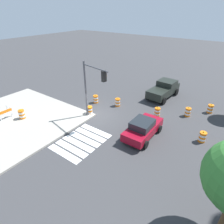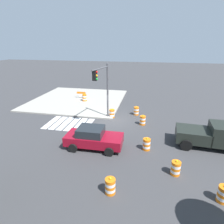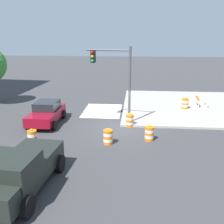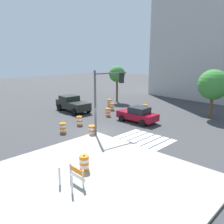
{
  "view_description": "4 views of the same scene",
  "coord_description": "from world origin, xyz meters",
  "px_view_note": "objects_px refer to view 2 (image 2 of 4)",
  "views": [
    {
      "loc": [
        12.7,
        11.26,
        9.8
      ],
      "look_at": [
        0.18,
        2.19,
        1.21
      ],
      "focal_mm": 30.43,
      "sensor_mm": 36.0,
      "label": 1
    },
    {
      "loc": [
        -3.51,
        17.65,
        7.63
      ],
      "look_at": [
        -0.09,
        0.55,
        1.08
      ],
      "focal_mm": 30.17,
      "sensor_mm": 36.0,
      "label": 2
    },
    {
      "loc": [
        -18.09,
        -1.04,
        6.51
      ],
      "look_at": [
        0.33,
        0.63,
        1.01
      ],
      "focal_mm": 42.7,
      "sensor_mm": 36.0,
      "label": 3
    },
    {
      "loc": [
        14.9,
        -13.39,
        6.78
      ],
      "look_at": [
        -0.45,
        2.5,
        1.47
      ],
      "focal_mm": 37.55,
      "sensor_mm": 36.0,
      "label": 4
    }
  ],
  "objects_px": {
    "sports_car": "(93,138)",
    "traffic_barrel_median_near": "(110,186)",
    "traffic_barrel_median_far": "(136,111)",
    "traffic_barrel_far_curb": "(223,194)",
    "traffic_barrel_near_corner": "(143,120)",
    "construction_barricade": "(82,94)",
    "traffic_light_pole": "(103,83)",
    "pickup_truck": "(215,136)",
    "traffic_barrel_on_sidewalk": "(85,98)",
    "traffic_barrel_lane_center": "(147,144)",
    "traffic_barrel_opposite_curb": "(112,113)",
    "traffic_barrel_crosswalk_end": "(176,168)"
  },
  "relations": [
    {
      "from": "sports_car",
      "to": "traffic_barrel_median_near",
      "type": "bearing_deg",
      "value": 117.01
    },
    {
      "from": "traffic_barrel_median_far",
      "to": "traffic_barrel_far_curb",
      "type": "bearing_deg",
      "value": 114.87
    },
    {
      "from": "traffic_barrel_near_corner",
      "to": "traffic_barrel_median_far",
      "type": "relative_size",
      "value": 1.0
    },
    {
      "from": "construction_barricade",
      "to": "traffic_light_pole",
      "type": "relative_size",
      "value": 0.24
    },
    {
      "from": "pickup_truck",
      "to": "traffic_barrel_on_sidewalk",
      "type": "xyz_separation_m",
      "value": [
        13.48,
        -9.08,
        -0.37
      ]
    },
    {
      "from": "traffic_barrel_far_curb",
      "to": "traffic_barrel_lane_center",
      "type": "xyz_separation_m",
      "value": [
        3.91,
        -4.21,
        0.0
      ]
    },
    {
      "from": "traffic_barrel_opposite_curb",
      "to": "traffic_barrel_on_sidewalk",
      "type": "xyz_separation_m",
      "value": [
        4.68,
        -4.69,
        0.15
      ]
    },
    {
      "from": "sports_car",
      "to": "traffic_barrel_median_far",
      "type": "height_order",
      "value": "sports_car"
    },
    {
      "from": "traffic_barrel_median_near",
      "to": "traffic_light_pole",
      "type": "xyz_separation_m",
      "value": [
        2.67,
        -9.36,
        3.46
      ]
    },
    {
      "from": "traffic_barrel_far_curb",
      "to": "sports_car",
      "type": "bearing_deg",
      "value": -25.58
    },
    {
      "from": "traffic_barrel_median_far",
      "to": "traffic_light_pole",
      "type": "bearing_deg",
      "value": 38.42
    },
    {
      "from": "pickup_truck",
      "to": "traffic_barrel_median_near",
      "type": "relative_size",
      "value": 5.18
    },
    {
      "from": "sports_car",
      "to": "traffic_barrel_on_sidewalk",
      "type": "height_order",
      "value": "sports_car"
    },
    {
      "from": "traffic_barrel_opposite_curb",
      "to": "construction_barricade",
      "type": "bearing_deg",
      "value": -47.45
    },
    {
      "from": "traffic_barrel_opposite_curb",
      "to": "traffic_barrel_on_sidewalk",
      "type": "relative_size",
      "value": 1.0
    },
    {
      "from": "traffic_barrel_median_far",
      "to": "traffic_barrel_lane_center",
      "type": "height_order",
      "value": "same"
    },
    {
      "from": "pickup_truck",
      "to": "traffic_barrel_crosswalk_end",
      "type": "distance_m",
      "value": 5.06
    },
    {
      "from": "traffic_barrel_median_near",
      "to": "traffic_light_pole",
      "type": "relative_size",
      "value": 0.19
    },
    {
      "from": "sports_car",
      "to": "traffic_light_pole",
      "type": "xyz_separation_m",
      "value": [
        0.46,
        -5.02,
        3.1
      ]
    },
    {
      "from": "traffic_barrel_on_sidewalk",
      "to": "traffic_light_pole",
      "type": "relative_size",
      "value": 0.19
    },
    {
      "from": "traffic_barrel_lane_center",
      "to": "construction_barricade",
      "type": "xyz_separation_m",
      "value": [
        9.39,
        -11.87,
        0.27
      ]
    },
    {
      "from": "traffic_barrel_near_corner",
      "to": "traffic_barrel_on_sidewalk",
      "type": "xyz_separation_m",
      "value": [
        7.97,
        -5.92,
        0.15
      ]
    },
    {
      "from": "traffic_light_pole",
      "to": "traffic_barrel_far_curb",
      "type": "bearing_deg",
      "value": 133.5
    },
    {
      "from": "traffic_barrel_median_near",
      "to": "traffic_barrel_lane_center",
      "type": "height_order",
      "value": "same"
    },
    {
      "from": "traffic_barrel_median_near",
      "to": "traffic_barrel_crosswalk_end",
      "type": "bearing_deg",
      "value": -147.77
    },
    {
      "from": "pickup_truck",
      "to": "traffic_barrel_opposite_curb",
      "type": "bearing_deg",
      "value": -26.54
    },
    {
      "from": "traffic_barrel_crosswalk_end",
      "to": "construction_barricade",
      "type": "bearing_deg",
      "value": -52.1
    },
    {
      "from": "traffic_barrel_lane_center",
      "to": "traffic_barrel_on_sidewalk",
      "type": "height_order",
      "value": "traffic_barrel_on_sidewalk"
    },
    {
      "from": "traffic_barrel_near_corner",
      "to": "traffic_barrel_lane_center",
      "type": "bearing_deg",
      "value": 96.31
    },
    {
      "from": "traffic_barrel_near_corner",
      "to": "traffic_barrel_on_sidewalk",
      "type": "height_order",
      "value": "traffic_barrel_on_sidewalk"
    },
    {
      "from": "traffic_barrel_opposite_curb",
      "to": "pickup_truck",
      "type": "bearing_deg",
      "value": 153.46
    },
    {
      "from": "traffic_barrel_median_far",
      "to": "traffic_barrel_median_near",
      "type": "bearing_deg",
      "value": 87.8
    },
    {
      "from": "traffic_barrel_median_near",
      "to": "construction_barricade",
      "type": "distance_m",
      "value": 18.3
    },
    {
      "from": "traffic_barrel_crosswalk_end",
      "to": "traffic_barrel_lane_center",
      "type": "height_order",
      "value": "same"
    },
    {
      "from": "construction_barricade",
      "to": "traffic_barrel_on_sidewalk",
      "type": "bearing_deg",
      "value": 123.09
    },
    {
      "from": "construction_barricade",
      "to": "traffic_barrel_lane_center",
      "type": "bearing_deg",
      "value": 128.36
    },
    {
      "from": "traffic_barrel_crosswalk_end",
      "to": "traffic_barrel_far_curb",
      "type": "height_order",
      "value": "same"
    },
    {
      "from": "traffic_barrel_lane_center",
      "to": "construction_barricade",
      "type": "height_order",
      "value": "construction_barricade"
    },
    {
      "from": "sports_car",
      "to": "traffic_barrel_on_sidewalk",
      "type": "xyz_separation_m",
      "value": [
        4.5,
        -10.9,
        -0.21
      ]
    },
    {
      "from": "traffic_barrel_near_corner",
      "to": "construction_barricade",
      "type": "height_order",
      "value": "construction_barricade"
    },
    {
      "from": "traffic_barrel_lane_center",
      "to": "traffic_barrel_far_curb",
      "type": "bearing_deg",
      "value": 132.91
    },
    {
      "from": "traffic_barrel_far_curb",
      "to": "traffic_barrel_opposite_curb",
      "type": "relative_size",
      "value": 1.0
    },
    {
      "from": "pickup_truck",
      "to": "traffic_barrel_far_curb",
      "type": "xyz_separation_m",
      "value": [
        1.09,
        5.59,
        -0.52
      ]
    },
    {
      "from": "traffic_barrel_on_sidewalk",
      "to": "sports_car",
      "type": "bearing_deg",
      "value": 112.42
    },
    {
      "from": "traffic_barrel_median_far",
      "to": "traffic_light_pole",
      "type": "relative_size",
      "value": 0.19
    },
    {
      "from": "traffic_barrel_near_corner",
      "to": "traffic_barrel_median_near",
      "type": "bearing_deg",
      "value": 82.26
    },
    {
      "from": "traffic_barrel_near_corner",
      "to": "traffic_barrel_crosswalk_end",
      "type": "distance_m",
      "value": 7.43
    },
    {
      "from": "traffic_barrel_crosswalk_end",
      "to": "traffic_light_pole",
      "type": "height_order",
      "value": "traffic_light_pole"
    },
    {
      "from": "sports_car",
      "to": "traffic_barrel_lane_center",
      "type": "distance_m",
      "value": 4.02
    },
    {
      "from": "traffic_barrel_opposite_curb",
      "to": "traffic_barrel_on_sidewalk",
      "type": "bearing_deg",
      "value": -45.07
    }
  ]
}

